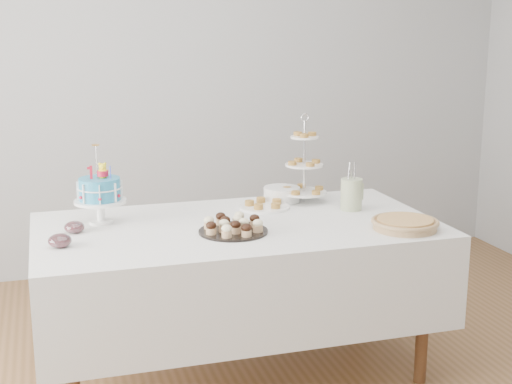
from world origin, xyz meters
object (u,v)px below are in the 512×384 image
object	(u,v)px
cupcake_tray	(233,225)
pie	(405,223)
tiered_stand	(304,165)
pastry_plate	(264,205)
jam_bowl_a	(60,241)
utensil_pitcher	(351,193)
birthday_cake	(100,202)
jam_bowl_b	(74,227)
plate_stack	(282,194)
table	(238,269)

from	to	relation	value
cupcake_tray	pie	xyz separation A→B (m)	(0.79, -0.18, -0.01)
tiered_stand	pastry_plate	xyz separation A→B (m)	(-0.25, -0.07, -0.18)
jam_bowl_a	utensil_pitcher	bearing A→B (deg)	8.95
tiered_stand	birthday_cake	bearing A→B (deg)	-173.42
jam_bowl_b	plate_stack	bearing A→B (deg)	15.28
cupcake_tray	tiered_stand	world-z (taller)	tiered_stand
jam_bowl_b	pastry_plate	bearing A→B (deg)	10.49
birthday_cake	utensil_pitcher	distance (m)	1.27
plate_stack	table	bearing A→B (deg)	-133.17
table	utensil_pitcher	world-z (taller)	utensil_pitcher
pastry_plate	plate_stack	bearing A→B (deg)	41.73
tiered_stand	utensil_pitcher	xyz separation A→B (m)	(0.18, -0.23, -0.11)
jam_bowl_a	pastry_plate	bearing A→B (deg)	20.39
plate_stack	jam_bowl_a	world-z (taller)	plate_stack
pie	tiered_stand	bearing A→B (deg)	112.58
jam_bowl_a	tiered_stand	bearing A→B (deg)	19.67
pastry_plate	jam_bowl_b	size ratio (longest dim) A/B	2.87
table	utensil_pitcher	distance (m)	0.72
table	birthday_cake	size ratio (longest dim) A/B	5.02
plate_stack	pastry_plate	distance (m)	0.19
tiered_stand	jam_bowl_a	world-z (taller)	tiered_stand
jam_bowl_a	jam_bowl_b	world-z (taller)	jam_bowl_a
table	pastry_plate	size ratio (longest dim) A/B	7.21
table	tiered_stand	size ratio (longest dim) A/B	3.99
cupcake_tray	jam_bowl_a	xyz separation A→B (m)	(-0.77, -0.00, -0.01)
pastry_plate	table	bearing A→B (deg)	-130.31
jam_bowl_a	jam_bowl_b	xyz separation A→B (m)	(0.07, 0.21, -0.00)
table	tiered_stand	world-z (taller)	tiered_stand
table	jam_bowl_b	size ratio (longest dim) A/B	20.67
cupcake_tray	utensil_pitcher	xyz separation A→B (m)	(0.70, 0.23, 0.05)
table	pie	bearing A→B (deg)	-23.39
cupcake_tray	pie	size ratio (longest dim) A/B	1.02
tiered_stand	jam_bowl_b	xyz separation A→B (m)	(-1.22, -0.25, -0.18)
birthday_cake	utensil_pitcher	world-z (taller)	birthday_cake
tiered_stand	pastry_plate	distance (m)	0.32
plate_stack	jam_bowl_a	xyz separation A→B (m)	(-1.19, -0.51, -0.01)
pie	jam_bowl_b	xyz separation A→B (m)	(-1.49, 0.39, -0.00)
cupcake_tray	pastry_plate	xyz separation A→B (m)	(0.27, 0.39, -0.02)
birthday_cake	cupcake_tray	xyz separation A→B (m)	(0.57, -0.34, -0.07)
tiered_stand	plate_stack	size ratio (longest dim) A/B	2.43
cupcake_tray	pie	world-z (taller)	cupcake_tray
jam_bowl_a	pie	bearing A→B (deg)	-6.53
plate_stack	utensil_pitcher	bearing A→B (deg)	-44.60
jam_bowl_b	utensil_pitcher	size ratio (longest dim) A/B	0.37
pastry_plate	jam_bowl_a	bearing A→B (deg)	-159.61
table	cupcake_tray	bearing A→B (deg)	-113.02
plate_stack	pastry_plate	bearing A→B (deg)	-138.27
pastry_plate	pie	bearing A→B (deg)	-47.82
tiered_stand	plate_stack	distance (m)	0.20
table	jam_bowl_a	bearing A→B (deg)	-170.69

